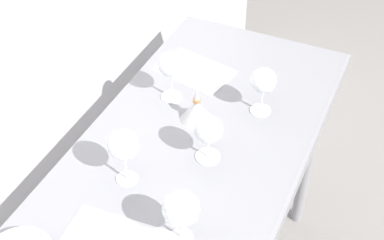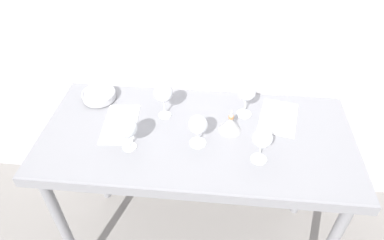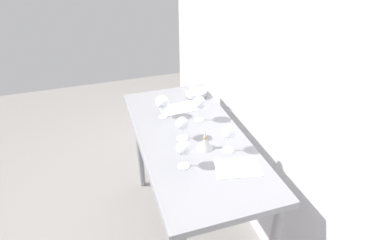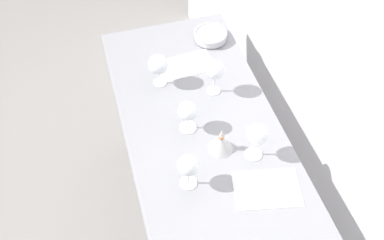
{
  "view_description": "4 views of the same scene",
  "coord_description": "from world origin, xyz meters",
  "px_view_note": "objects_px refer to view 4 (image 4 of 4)",
  "views": [
    {
      "loc": [
        -1.04,
        -0.49,
        2.05
      ],
      "look_at": [
        0.05,
        0.01,
        0.98
      ],
      "focal_mm": 51.72,
      "sensor_mm": 36.0,
      "label": 1
    },
    {
      "loc": [
        0.08,
        -1.1,
        1.94
      ],
      "look_at": [
        -0.02,
        -0.03,
        1.0
      ],
      "focal_mm": 31.44,
      "sensor_mm": 36.0,
      "label": 2
    },
    {
      "loc": [
        1.6,
        -0.52,
        2.05
      ],
      "look_at": [
        -0.02,
        0.01,
        1.0
      ],
      "focal_mm": 30.3,
      "sensor_mm": 36.0,
      "label": 3
    },
    {
      "loc": [
        1.06,
        -0.35,
        2.29
      ],
      "look_at": [
        -0.0,
        -0.04,
        0.93
      ],
      "focal_mm": 39.09,
      "sensor_mm": 36.0,
      "label": 4
    }
  ],
  "objects_px": {
    "wine_glass_far_right": "(257,135)",
    "tasting_sheet_upper": "(185,65)",
    "decanter_funnel": "(221,143)",
    "tasting_bowl": "(211,35)",
    "wine_glass_near_left": "(158,65)",
    "wine_glass_near_center": "(188,112)",
    "wine_glass_near_right": "(188,166)",
    "tasting_sheet_lower": "(267,189)",
    "wine_glass_far_left": "(215,70)"
  },
  "relations": [
    {
      "from": "wine_glass_near_center",
      "to": "tasting_sheet_upper",
      "type": "height_order",
      "value": "wine_glass_near_center"
    },
    {
      "from": "wine_glass_far_right",
      "to": "wine_glass_near_right",
      "type": "bearing_deg",
      "value": -79.12
    },
    {
      "from": "wine_glass_near_center",
      "to": "wine_glass_near_left",
      "type": "bearing_deg",
      "value": -169.68
    },
    {
      "from": "tasting_sheet_lower",
      "to": "tasting_bowl",
      "type": "height_order",
      "value": "tasting_bowl"
    },
    {
      "from": "wine_glass_near_right",
      "to": "tasting_bowl",
      "type": "relative_size",
      "value": 0.97
    },
    {
      "from": "wine_glass_far_right",
      "to": "wine_glass_near_center",
      "type": "distance_m",
      "value": 0.3
    },
    {
      "from": "wine_glass_near_right",
      "to": "tasting_sheet_lower",
      "type": "bearing_deg",
      "value": 68.91
    },
    {
      "from": "wine_glass_near_left",
      "to": "wine_glass_near_right",
      "type": "height_order",
      "value": "same"
    },
    {
      "from": "tasting_sheet_upper",
      "to": "decanter_funnel",
      "type": "relative_size",
      "value": 2.23
    },
    {
      "from": "wine_glass_near_left",
      "to": "wine_glass_near_right",
      "type": "relative_size",
      "value": 1.0
    },
    {
      "from": "wine_glass_far_right",
      "to": "tasting_sheet_upper",
      "type": "relative_size",
      "value": 0.64
    },
    {
      "from": "wine_glass_near_left",
      "to": "decanter_funnel",
      "type": "height_order",
      "value": "wine_glass_near_left"
    },
    {
      "from": "wine_glass_near_left",
      "to": "tasting_bowl",
      "type": "distance_m",
      "value": 0.4
    },
    {
      "from": "wine_glass_far_right",
      "to": "tasting_sheet_lower",
      "type": "height_order",
      "value": "wine_glass_far_right"
    },
    {
      "from": "wine_glass_far_right",
      "to": "decanter_funnel",
      "type": "distance_m",
      "value": 0.16
    },
    {
      "from": "wine_glass_near_right",
      "to": "tasting_sheet_upper",
      "type": "xyz_separation_m",
      "value": [
        -0.63,
        0.16,
        -0.12
      ]
    },
    {
      "from": "tasting_sheet_upper",
      "to": "tasting_bowl",
      "type": "distance_m",
      "value": 0.23
    },
    {
      "from": "tasting_bowl",
      "to": "wine_glass_near_center",
      "type": "bearing_deg",
      "value": -27.06
    },
    {
      "from": "wine_glass_near_right",
      "to": "tasting_sheet_upper",
      "type": "height_order",
      "value": "wine_glass_near_right"
    },
    {
      "from": "wine_glass_near_left",
      "to": "wine_glass_far_left",
      "type": "distance_m",
      "value": 0.25
    },
    {
      "from": "decanter_funnel",
      "to": "wine_glass_near_left",
      "type": "bearing_deg",
      "value": -160.62
    },
    {
      "from": "wine_glass_near_left",
      "to": "wine_glass_far_left",
      "type": "height_order",
      "value": "wine_glass_far_left"
    },
    {
      "from": "decanter_funnel",
      "to": "tasting_bowl",
      "type": "bearing_deg",
      "value": 165.71
    },
    {
      "from": "wine_glass_far_right",
      "to": "tasting_sheet_lower",
      "type": "bearing_deg",
      "value": -3.42
    },
    {
      "from": "tasting_sheet_upper",
      "to": "wine_glass_near_right",
      "type": "bearing_deg",
      "value": -18.78
    },
    {
      "from": "tasting_sheet_lower",
      "to": "wine_glass_far_right",
      "type": "bearing_deg",
      "value": -171.54
    },
    {
      "from": "decanter_funnel",
      "to": "wine_glass_far_right",
      "type": "bearing_deg",
      "value": 61.19
    },
    {
      "from": "tasting_bowl",
      "to": "decanter_funnel",
      "type": "height_order",
      "value": "decanter_funnel"
    },
    {
      "from": "wine_glass_near_right",
      "to": "tasting_sheet_lower",
      "type": "relative_size",
      "value": 0.65
    },
    {
      "from": "tasting_sheet_upper",
      "to": "wine_glass_far_right",
      "type": "bearing_deg",
      "value": 8.06
    },
    {
      "from": "wine_glass_near_right",
      "to": "decanter_funnel",
      "type": "relative_size",
      "value": 1.33
    },
    {
      "from": "wine_glass_far_left",
      "to": "wine_glass_far_right",
      "type": "bearing_deg",
      "value": 6.92
    },
    {
      "from": "wine_glass_near_right",
      "to": "wine_glass_far_left",
      "type": "distance_m",
      "value": 0.5
    },
    {
      "from": "wine_glass_far_right",
      "to": "tasting_bowl",
      "type": "height_order",
      "value": "wine_glass_far_right"
    },
    {
      "from": "wine_glass_near_center",
      "to": "wine_glass_near_right",
      "type": "xyz_separation_m",
      "value": [
        0.26,
        -0.07,
        0.01
      ]
    },
    {
      "from": "wine_glass_near_right",
      "to": "tasting_bowl",
      "type": "bearing_deg",
      "value": 156.64
    },
    {
      "from": "decanter_funnel",
      "to": "wine_glass_near_center",
      "type": "bearing_deg",
      "value": -144.73
    },
    {
      "from": "wine_glass_near_center",
      "to": "tasting_sheet_upper",
      "type": "xyz_separation_m",
      "value": [
        -0.37,
        0.09,
        -0.1
      ]
    },
    {
      "from": "wine_glass_near_center",
      "to": "wine_glass_far_left",
      "type": "height_order",
      "value": "wine_glass_far_left"
    },
    {
      "from": "wine_glass_near_right",
      "to": "tasting_sheet_upper",
      "type": "relative_size",
      "value": 0.6
    },
    {
      "from": "tasting_sheet_lower",
      "to": "tasting_bowl",
      "type": "xyz_separation_m",
      "value": [
        -0.89,
        0.06,
        0.02
      ]
    },
    {
      "from": "tasting_sheet_lower",
      "to": "decanter_funnel",
      "type": "height_order",
      "value": "decanter_funnel"
    },
    {
      "from": "tasting_sheet_upper",
      "to": "tasting_sheet_lower",
      "type": "height_order",
      "value": "same"
    },
    {
      "from": "wine_glass_near_right",
      "to": "wine_glass_near_left",
      "type": "bearing_deg",
      "value": 178.14
    },
    {
      "from": "wine_glass_near_left",
      "to": "wine_glass_far_left",
      "type": "xyz_separation_m",
      "value": [
        0.12,
        0.22,
        0.02
      ]
    },
    {
      "from": "wine_glass_near_center",
      "to": "tasting_sheet_upper",
      "type": "relative_size",
      "value": 0.55
    },
    {
      "from": "wine_glass_near_center",
      "to": "wine_glass_far_right",
      "type": "bearing_deg",
      "value": 46.74
    },
    {
      "from": "wine_glass_near_right",
      "to": "tasting_bowl",
      "type": "xyz_separation_m",
      "value": [
        -0.78,
        0.34,
        -0.09
      ]
    },
    {
      "from": "wine_glass_near_right",
      "to": "tasting_sheet_upper",
      "type": "distance_m",
      "value": 0.66
    },
    {
      "from": "wine_glass_near_right",
      "to": "wine_glass_far_left",
      "type": "height_order",
      "value": "wine_glass_far_left"
    }
  ]
}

